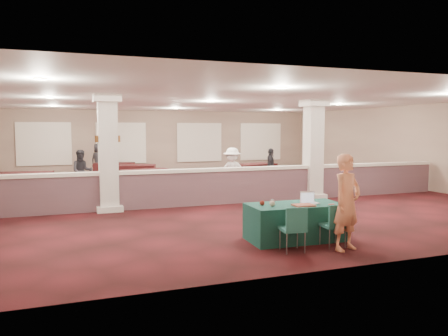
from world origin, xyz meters
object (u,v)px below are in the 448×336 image
object	(u,v)px
far_table_back_left	(115,171)
attendee_c	(271,166)
far_table_back_center	(132,174)
far_table_front_center	(146,179)
woman	(347,202)
attendee_a	(82,171)
conf_chair_side	(294,225)
near_table	(295,222)
attendee_d	(99,161)
far_table_front_left	(22,184)
far_table_front_right	(358,178)
conf_chair_main	(335,222)
far_table_back_right	(253,173)
attendee_b	(232,172)

from	to	relation	value
far_table_back_left	attendee_c	xyz separation A→B (m)	(5.89, -4.09, 0.37)
far_table_back_center	far_table_back_left	bearing A→B (deg)	104.55
far_table_front_center	far_table_back_center	distance (m)	1.74
woman	attendee_a	distance (m)	10.46
conf_chair_side	attendee_a	distance (m)	9.91
near_table	attendee_c	world-z (taller)	attendee_c
far_table_back_center	attendee_d	distance (m)	2.72
near_table	far_table_front_left	size ratio (longest dim) A/B	0.98
far_table_front_center	near_table	bearing A→B (deg)	-80.64
far_table_back_center	far_table_front_right	bearing A→B (deg)	-27.67
conf_chair_side	far_table_front_center	bearing A→B (deg)	102.65
near_table	woman	size ratio (longest dim) A/B	1.07
woman	far_table_back_left	bearing A→B (deg)	84.16
conf_chair_side	attendee_c	xyz separation A→B (m)	(4.11, 9.33, 0.24)
conf_chair_side	woman	distance (m)	1.09
near_table	far_table_front_center	size ratio (longest dim) A/B	1.07
conf_chair_main	far_table_back_center	distance (m)	11.66
conf_chair_side	woman	xyz separation A→B (m)	(1.00, -0.18, 0.40)
far_table_back_center	far_table_back_right	distance (m)	5.14
far_table_front_right	attendee_d	world-z (taller)	attendee_d
attendee_a	attendee_b	size ratio (longest dim) A/B	0.94
far_table_front_left	far_table_front_right	world-z (taller)	far_table_front_left
far_table_front_left	attendee_d	size ratio (longest dim) A/B	1.20
conf_chair_side	far_table_front_center	size ratio (longest dim) A/B	0.47
attendee_c	attendee_d	distance (m)	7.99
far_table_front_left	attendee_d	distance (m)	5.40
woman	far_table_back_center	xyz separation A→B (m)	(-2.28, 11.67, -0.51)
conf_chair_side	far_table_front_center	xyz separation A→B (m)	(-1.01, 9.77, -0.14)
far_table_back_center	attendee_c	world-z (taller)	attendee_c
far_table_front_right	attendee_d	distance (m)	11.47
far_table_front_center	far_table_front_right	size ratio (longest dim) A/B	0.96
far_table_front_center	far_table_back_right	world-z (taller)	far_table_back_right
conf_chair_main	woman	distance (m)	0.47
conf_chair_side	far_table_front_left	world-z (taller)	conf_chair_side
far_table_back_left	far_table_back_right	size ratio (longest dim) A/B	0.93
far_table_front_center	attendee_b	bearing A→B (deg)	-49.06
far_table_front_left	attendee_c	size ratio (longest dim) A/B	1.32
far_table_front_center	attendee_a	world-z (taller)	attendee_a
attendee_c	woman	bearing A→B (deg)	-169.93
far_table_back_center	attendee_c	distance (m)	5.82
far_table_back_center	conf_chair_side	bearing A→B (deg)	-83.63
conf_chair_main	far_table_back_center	bearing A→B (deg)	103.10
far_table_back_right	conf_chair_side	bearing A→B (deg)	-109.95
far_table_front_center	far_table_back_center	xyz separation A→B (m)	(-0.28, 1.72, 0.02)
far_table_front_left	attendee_c	world-z (taller)	attendee_c
conf_chair_main	far_table_front_right	size ratio (longest dim) A/B	0.44
attendee_d	woman	bearing A→B (deg)	138.20
near_table	far_table_back_left	world-z (taller)	same
far_table_front_right	far_table_back_left	distance (m)	10.64
far_table_front_right	far_table_back_left	bearing A→B (deg)	144.37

